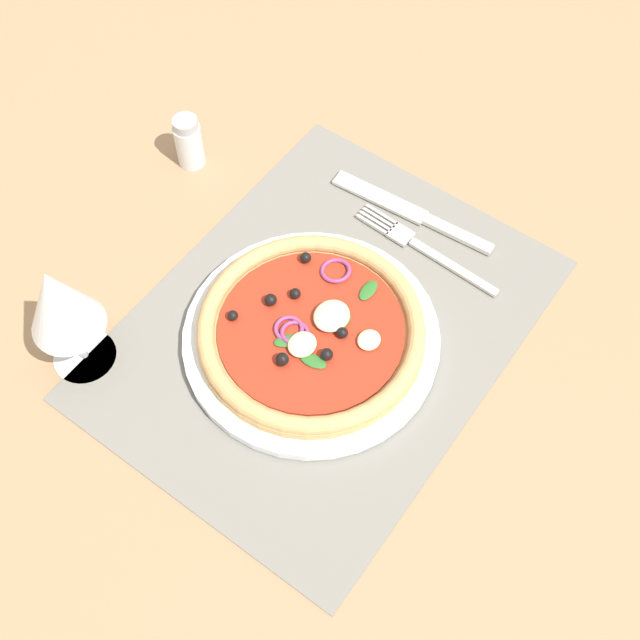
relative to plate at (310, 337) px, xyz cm
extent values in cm
cube|color=#9E7A56|center=(2.15, -0.21, -2.17)|extent=(190.00, 140.00, 2.40)
cube|color=slate|center=(2.15, -0.21, -0.77)|extent=(46.17, 35.26, 0.40)
cylinder|color=white|center=(0.00, 0.00, 0.00)|extent=(26.32, 26.32, 1.13)
cylinder|color=tan|center=(0.00, 0.00, 1.07)|extent=(23.13, 23.13, 1.00)
torus|color=tan|center=(0.00, 0.00, 1.93)|extent=(23.08, 23.08, 1.80)
cylinder|color=#A82D19|center=(0.00, 0.00, 1.72)|extent=(18.97, 18.97, 0.30)
ellipsoid|color=beige|center=(2.13, -5.75, 2.24)|extent=(2.51, 2.26, 0.75)
ellipsoid|color=beige|center=(2.15, -1.19, 2.46)|extent=(3.96, 3.56, 1.19)
ellipsoid|color=beige|center=(-2.18, -0.72, 2.33)|extent=(3.08, 2.77, 0.92)
sphere|color=black|center=(1.18, -3.20, 2.45)|extent=(1.16, 1.16, 1.16)
sphere|color=black|center=(0.03, 4.92, 2.51)|extent=(1.28, 1.28, 1.28)
sphere|color=black|center=(-4.88, -0.07, 2.44)|extent=(1.14, 1.14, 1.14)
sphere|color=black|center=(-4.74, -0.45, 2.53)|extent=(1.32, 1.32, 1.32)
sphere|color=black|center=(-1.76, -3.40, 2.50)|extent=(1.26, 1.26, 1.26)
sphere|color=black|center=(1.72, 3.39, 2.43)|extent=(1.13, 1.13, 1.13)
sphere|color=black|center=(-3.65, 6.90, 2.41)|extent=(1.08, 1.08, 1.08)
sphere|color=black|center=(6.39, 5.20, 2.46)|extent=(1.19, 1.19, 1.19)
torus|color=#8E3D75|center=(7.10, 1.82, 2.12)|extent=(3.31, 3.32, 0.85)
torus|color=#8E3D75|center=(-1.43, 1.50, 2.12)|extent=(3.07, 3.07, 0.63)
torus|color=#8E3D75|center=(-1.45, 0.74, 2.12)|extent=(3.02, 2.99, 0.78)
ellipsoid|color=#2D6B28|center=(-2.57, 0.78, 2.07)|extent=(3.02, 2.91, 0.30)
ellipsoid|color=#2D6B28|center=(-2.93, -2.62, 2.07)|extent=(1.86, 3.00, 0.30)
ellipsoid|color=#2D6B28|center=(7.11, -2.31, 2.07)|extent=(2.87, 1.54, 0.30)
ellipsoid|color=#2D6B28|center=(2.13, -2.19, 2.07)|extent=(3.04, 2.00, 0.30)
cube|color=silver|center=(16.40, -7.24, -0.35)|extent=(1.41, 11.19, 0.44)
cube|color=silver|center=(16.72, -0.40, -0.35)|extent=(2.31, 2.62, 0.44)
cube|color=silver|center=(17.77, 2.97, -0.35)|extent=(0.52, 4.33, 0.44)
cube|color=silver|center=(17.17, 3.00, -0.35)|extent=(0.52, 4.33, 0.44)
cube|color=silver|center=(16.57, 3.03, -0.35)|extent=(0.52, 4.33, 0.44)
cube|color=silver|center=(15.97, 3.05, -0.35)|extent=(0.52, 4.33, 0.44)
cube|color=silver|center=(20.44, -5.37, -0.26)|extent=(1.86, 8.47, 0.62)
cube|color=silver|center=(19.77, 4.61, -0.35)|extent=(2.77, 11.71, 0.44)
cylinder|color=silver|center=(-14.92, 17.53, -0.77)|extent=(6.40, 6.40, 0.40)
cylinder|color=silver|center=(-14.92, 17.53, 2.43)|extent=(0.80, 0.80, 6.00)
cone|color=silver|center=(-14.92, 17.53, 9.68)|extent=(7.20, 7.20, 8.50)
cone|color=red|center=(-14.92, 17.53, 9.20)|extent=(5.82, 5.82, 6.73)
cylinder|color=silver|center=(11.75, 25.99, 1.78)|extent=(3.20, 3.20, 5.50)
cylinder|color=#ADADB2|center=(11.75, 25.99, 5.13)|extent=(2.88, 2.88, 1.20)
camera|label=1|loc=(-34.35, -26.28, 74.02)|focal=47.06mm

